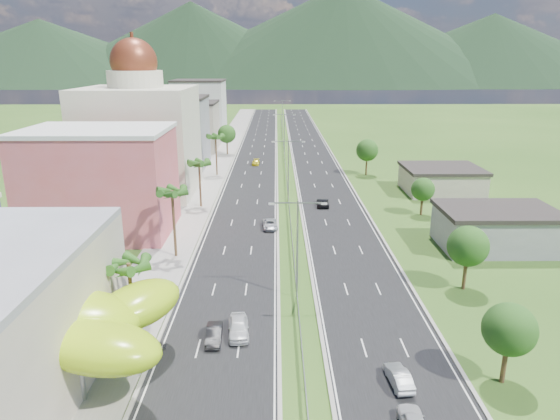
{
  "coord_description": "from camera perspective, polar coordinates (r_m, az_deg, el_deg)",
  "views": [
    {
      "loc": [
        -2.24,
        -39.41,
        25.09
      ],
      "look_at": [
        -1.76,
        19.97,
        7.0
      ],
      "focal_mm": 32.0,
      "sensor_mm": 36.0,
      "label": 1
    }
  ],
  "objects": [
    {
      "name": "ground",
      "position": [
        46.77,
        2.45,
        -15.51
      ],
      "size": [
        500.0,
        500.0,
        0.0
      ],
      "primitive_type": "plane",
      "color": "#2D5119",
      "rests_on": "ground"
    },
    {
      "name": "road_left",
      "position": [
        131.92,
        -2.75,
        5.97
      ],
      "size": [
        11.0,
        260.0,
        0.04
      ],
      "primitive_type": "cube",
      "color": "black",
      "rests_on": "ground"
    },
    {
      "name": "road_right",
      "position": [
        132.17,
        3.79,
        5.97
      ],
      "size": [
        11.0,
        260.0,
        0.04
      ],
      "primitive_type": "cube",
      "color": "black",
      "rests_on": "ground"
    },
    {
      "name": "sidewalk_left",
      "position": [
        132.63,
        -6.88,
        5.94
      ],
      "size": [
        7.0,
        260.0,
        0.12
      ],
      "primitive_type": "cube",
      "color": "gray",
      "rests_on": "ground"
    },
    {
      "name": "median_guardrail",
      "position": [
        114.07,
        0.68,
        4.55
      ],
      "size": [
        0.1,
        216.06,
        0.76
      ],
      "color": "gray",
      "rests_on": "ground"
    },
    {
      "name": "streetlight_median_b",
      "position": [
        52.75,
        2.01,
        -3.41
      ],
      "size": [
        6.04,
        0.25,
        11.0
      ],
      "color": "gray",
      "rests_on": "ground"
    },
    {
      "name": "streetlight_median_c",
      "position": [
        91.3,
        0.96,
        5.35
      ],
      "size": [
        6.04,
        0.25,
        11.0
      ],
      "color": "gray",
      "rests_on": "ground"
    },
    {
      "name": "streetlight_median_d",
      "position": [
        135.67,
        0.49,
        9.17
      ],
      "size": [
        6.04,
        0.25,
        11.0
      ],
      "color": "gray",
      "rests_on": "ground"
    },
    {
      "name": "streetlight_median_e",
      "position": [
        180.36,
        0.26,
        11.11
      ],
      "size": [
        6.04,
        0.25,
        11.0
      ],
      "color": "gray",
      "rests_on": "ground"
    },
    {
      "name": "lime_canopy",
      "position": [
        44.41,
        -24.5,
        -11.63
      ],
      "size": [
        18.0,
        15.0,
        7.4
      ],
      "color": "#9CC813",
      "rests_on": "ground"
    },
    {
      "name": "pink_shophouse",
      "position": [
        77.92,
        -19.78,
        2.89
      ],
      "size": [
        20.0,
        15.0,
        15.0
      ],
      "primitive_type": "cube",
      "color": "#D25657",
      "rests_on": "ground"
    },
    {
      "name": "domed_building",
      "position": [
        98.82,
        -15.74,
        8.33
      ],
      "size": [
        20.0,
        20.0,
        28.7
      ],
      "color": "beige",
      "rests_on": "ground"
    },
    {
      "name": "midrise_grey",
      "position": [
        123.14,
        -12.2,
        8.59
      ],
      "size": [
        16.0,
        15.0,
        16.0
      ],
      "primitive_type": "cube",
      "color": "gray",
      "rests_on": "ground"
    },
    {
      "name": "midrise_beige",
      "position": [
        144.76,
        -10.44,
        9.29
      ],
      "size": [
        16.0,
        15.0,
        13.0
      ],
      "primitive_type": "cube",
      "color": "#A79989",
      "rests_on": "ground"
    },
    {
      "name": "midrise_white",
      "position": [
        167.04,
        -9.16,
        11.21
      ],
      "size": [
        16.0,
        15.0,
        18.0
      ],
      "primitive_type": "cube",
      "color": "silver",
      "rests_on": "ground"
    },
    {
      "name": "shed_near",
      "position": [
        74.65,
        23.48,
        -2.12
      ],
      "size": [
        15.0,
        10.0,
        5.0
      ],
      "primitive_type": "cube",
      "color": "gray",
      "rests_on": "ground"
    },
    {
      "name": "shed_far",
      "position": [
        102.35,
        17.94,
        3.19
      ],
      "size": [
        14.0,
        12.0,
        4.4
      ],
      "primitive_type": "cube",
      "color": "#A79989",
      "rests_on": "ground"
    },
    {
      "name": "palm_tree_b",
      "position": [
        47.07,
        -16.89,
        -6.35
      ],
      "size": [
        3.6,
        3.6,
        8.1
      ],
      "color": "#47301C",
      "rests_on": "ground"
    },
    {
      "name": "palm_tree_c",
      "position": [
        64.97,
        -12.23,
        1.76
      ],
      "size": [
        3.6,
        3.6,
        9.6
      ],
      "color": "#47301C",
      "rests_on": "ground"
    },
    {
      "name": "palm_tree_d",
      "position": [
        87.22,
        -9.23,
        5.12
      ],
      "size": [
        3.6,
        3.6,
        8.6
      ],
      "color": "#47301C",
      "rests_on": "ground"
    },
    {
      "name": "palm_tree_e",
      "position": [
        111.48,
        -7.36,
        8.15
      ],
      "size": [
        3.6,
        3.6,
        9.4
      ],
      "color": "#47301C",
      "rests_on": "ground"
    },
    {
      "name": "leafy_tree_lfar",
      "position": [
        136.46,
        -6.1,
        8.63
      ],
      "size": [
        4.9,
        4.9,
        8.05
      ],
      "color": "#47301C",
      "rests_on": "ground"
    },
    {
      "name": "leafy_tree_ra",
      "position": [
        43.92,
        24.75,
        -12.31
      ],
      "size": [
        4.2,
        4.2,
        6.9
      ],
      "color": "#47301C",
      "rests_on": "ground"
    },
    {
      "name": "leafy_tree_rb",
      "position": [
        59.08,
        20.69,
        -3.9
      ],
      "size": [
        4.55,
        4.55,
        7.47
      ],
      "color": "#47301C",
      "rests_on": "ground"
    },
    {
      "name": "leafy_tree_rc",
      "position": [
        85.57,
        16.02,
        2.26
      ],
      "size": [
        3.85,
        3.85,
        6.33
      ],
      "color": "#47301C",
      "rests_on": "ground"
    },
    {
      "name": "leafy_tree_rd",
      "position": [
        112.96,
        9.94,
        6.74
      ],
      "size": [
        4.9,
        4.9,
        8.05
      ],
      "color": "#47301C",
      "rests_on": "ground"
    },
    {
      "name": "mountain_ridge",
      "position": [
        493.99,
        6.98,
        13.91
      ],
      "size": [
        860.0,
        140.0,
        90.0
      ],
      "primitive_type": null,
      "color": "black",
      "rests_on": "ground"
    },
    {
      "name": "car_white_near_left",
      "position": [
        48.43,
        -4.77,
        -13.17
      ],
      "size": [
        2.3,
        4.85,
        1.6
      ],
      "primitive_type": "imported",
      "rotation": [
        0.0,
        0.0,
        0.09
      ],
      "color": "white",
      "rests_on": "road_left"
    },
    {
      "name": "car_dark_left",
      "position": [
        47.82,
        -7.54,
        -13.88
      ],
      "size": [
        1.59,
        4.09,
        1.33
      ],
      "primitive_type": "imported",
      "rotation": [
        0.0,
        0.0,
        0.05
      ],
      "color": "black",
      "rests_on": "road_left"
    },
    {
      "name": "car_silver_mid_left",
      "position": [
        76.62,
        -1.16,
        -1.63
      ],
      "size": [
        2.51,
        4.82,
        1.3
      ],
      "primitive_type": "imported",
      "rotation": [
        0.0,
        0.0,
        0.08
      ],
      "color": "#A8AAB0",
      "rests_on": "road_left"
    },
    {
      "name": "car_yellow_far_left",
      "position": [
        123.07,
        -2.77,
        5.48
      ],
      "size": [
        1.95,
        4.38,
        1.25
      ],
      "primitive_type": "imported",
      "rotation": [
        0.0,
        0.0,
        -0.05
      ],
      "color": "gold",
      "rests_on": "road_left"
    },
    {
      "name": "car_silver_right",
      "position": [
        43.08,
        13.42,
        -18.06
      ],
      "size": [
        1.79,
        4.14,
        1.33
      ],
      "primitive_type": "imported",
      "rotation": [
        0.0,
        0.0,
        3.24
      ],
      "color": "#A7AAAE",
      "rests_on": "road_right"
    },
    {
      "name": "car_dark_far_right",
      "position": [
        88.47,
        4.91,
        0.86
      ],
      "size": [
        2.34,
        4.68,
        1.27
      ],
      "primitive_type": "imported",
      "rotation": [
        0.0,
        0.0,
        3.09
      ],
      "color": "black",
      "rests_on": "road_right"
    },
    {
      "name": "motorcycle",
      "position": [
        46.84,
        -13.25,
        -15.05
      ],
      "size": [
        0.71,
        1.85,
        1.16
      ],
      "primitive_type": "imported",
      "rotation": [
        0.0,
        0.0,
        -0.09
      ],
      "color": "black",
      "rests_on": "road_left"
    }
  ]
}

